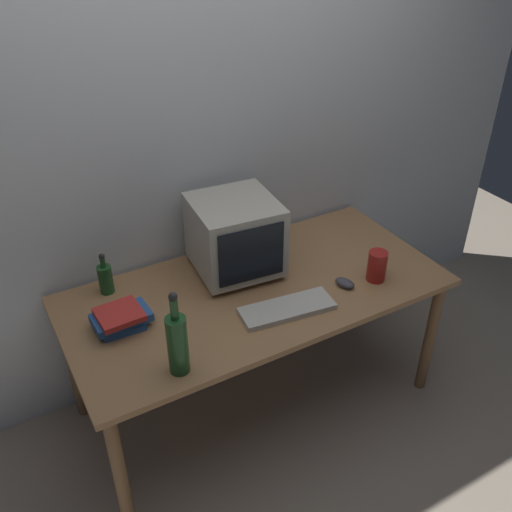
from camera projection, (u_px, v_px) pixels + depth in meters
The scene contains 10 objects.
ground_plane at pixel (256, 398), 3.04m from camera, with size 6.00×6.00×0.00m, color gray.
back_wall at pixel (206, 147), 2.71m from camera, with size 4.00×0.08×2.50m, color silver.
desk at pixel (256, 301), 2.68m from camera, with size 1.77×0.85×0.73m.
crt_monitor at pixel (235, 236), 2.66m from camera, with size 0.41×0.42×0.37m.
keyboard at pixel (287, 308), 2.50m from camera, with size 0.42×0.15×0.02m, color beige.
computer_mouse at pixel (345, 283), 2.65m from camera, with size 0.06×0.10×0.04m, color #3F3F47.
bottle_tall at pixel (177, 342), 2.12m from camera, with size 0.08×0.08×0.37m.
bottle_short at pixel (105, 278), 2.58m from camera, with size 0.07×0.07×0.21m.
book_stack at pixel (121, 319), 2.38m from camera, with size 0.24×0.18×0.09m.
metal_canister at pixel (377, 266), 2.66m from camera, with size 0.09×0.09×0.15m, color #A51E19.
Camera 1 is at (-1.05, -1.85, 2.30)m, focal length 39.94 mm.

